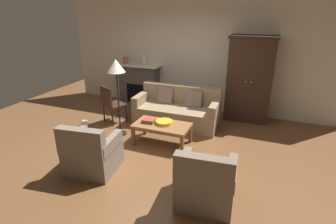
{
  "coord_description": "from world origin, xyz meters",
  "views": [
    {
      "loc": [
        1.86,
        -4.1,
        2.56
      ],
      "look_at": [
        -0.02,
        0.64,
        0.55
      ],
      "focal_mm": 28.44,
      "sensor_mm": 36.0,
      "label": 1
    }
  ],
  "objects_px": {
    "armchair_near_right": "(206,183)",
    "dog": "(84,130)",
    "fruit_bowl": "(164,122)",
    "mantel_vase_cream": "(144,60)",
    "fireplace": "(139,84)",
    "book_stack": "(149,121)",
    "armchair_near_left": "(92,154)",
    "floor_lamp": "(116,70)",
    "armoire": "(250,79)",
    "side_chair_wooden": "(111,102)",
    "coffee_table": "(162,127)",
    "mantel_vase_terracotta": "(126,60)",
    "couch": "(177,111)"
  },
  "relations": [
    {
      "from": "fireplace",
      "to": "book_stack",
      "type": "relative_size",
      "value": 5.01
    },
    {
      "from": "armoire",
      "to": "mantel_vase_terracotta",
      "type": "relative_size",
      "value": 11.88
    },
    {
      "from": "mantel_vase_terracotta",
      "to": "coffee_table",
      "type": "bearing_deg",
      "value": -46.06
    },
    {
      "from": "coffee_table",
      "to": "side_chair_wooden",
      "type": "relative_size",
      "value": 1.22
    },
    {
      "from": "fireplace",
      "to": "armchair_near_left",
      "type": "xyz_separation_m",
      "value": [
        0.83,
        -3.31,
        -0.25
      ]
    },
    {
      "from": "fruit_bowl",
      "to": "book_stack",
      "type": "height_order",
      "value": "book_stack"
    },
    {
      "from": "book_stack",
      "to": "side_chair_wooden",
      "type": "relative_size",
      "value": 0.28
    },
    {
      "from": "mantel_vase_cream",
      "to": "side_chair_wooden",
      "type": "relative_size",
      "value": 0.29
    },
    {
      "from": "armoire",
      "to": "side_chair_wooden",
      "type": "relative_size",
      "value": 2.21
    },
    {
      "from": "fruit_bowl",
      "to": "armchair_near_left",
      "type": "relative_size",
      "value": 0.38
    },
    {
      "from": "mantel_vase_terracotta",
      "to": "dog",
      "type": "relative_size",
      "value": 0.33
    },
    {
      "from": "armoire",
      "to": "armchair_near_left",
      "type": "height_order",
      "value": "armoire"
    },
    {
      "from": "coffee_table",
      "to": "side_chair_wooden",
      "type": "distance_m",
      "value": 1.6
    },
    {
      "from": "armoire",
      "to": "fruit_bowl",
      "type": "height_order",
      "value": "armoire"
    },
    {
      "from": "fireplace",
      "to": "armoire",
      "type": "relative_size",
      "value": 0.63
    },
    {
      "from": "book_stack",
      "to": "mantel_vase_terracotta",
      "type": "xyz_separation_m",
      "value": [
        -1.64,
        2.0,
        0.75
      ]
    },
    {
      "from": "armoire",
      "to": "dog",
      "type": "distance_m",
      "value": 3.88
    },
    {
      "from": "coffee_table",
      "to": "dog",
      "type": "height_order",
      "value": "coffee_table"
    },
    {
      "from": "coffee_table",
      "to": "armchair_near_right",
      "type": "xyz_separation_m",
      "value": [
        1.24,
        -1.38,
        -0.05
      ]
    },
    {
      "from": "fireplace",
      "to": "coffee_table",
      "type": "xyz_separation_m",
      "value": [
        1.54,
        -2.01,
        -0.2
      ]
    },
    {
      "from": "armoire",
      "to": "floor_lamp",
      "type": "relative_size",
      "value": 1.23
    },
    {
      "from": "mantel_vase_terracotta",
      "to": "book_stack",
      "type": "bearing_deg",
      "value": -50.77
    },
    {
      "from": "dog",
      "to": "fruit_bowl",
      "type": "bearing_deg",
      "value": 19.63
    },
    {
      "from": "side_chair_wooden",
      "to": "dog",
      "type": "relative_size",
      "value": 1.76
    },
    {
      "from": "armoire",
      "to": "side_chair_wooden",
      "type": "height_order",
      "value": "armoire"
    },
    {
      "from": "armoire",
      "to": "coffee_table",
      "type": "bearing_deg",
      "value": -126.18
    },
    {
      "from": "side_chair_wooden",
      "to": "mantel_vase_cream",
      "type": "bearing_deg",
      "value": 84.4
    },
    {
      "from": "fireplace",
      "to": "side_chair_wooden",
      "type": "distance_m",
      "value": 1.49
    },
    {
      "from": "fruit_bowl",
      "to": "mantel_vase_cream",
      "type": "relative_size",
      "value": 1.31
    },
    {
      "from": "armchair_near_right",
      "to": "fireplace",
      "type": "bearing_deg",
      "value": 129.31
    },
    {
      "from": "armoire",
      "to": "armchair_near_left",
      "type": "xyz_separation_m",
      "value": [
        -2.12,
        -3.24,
        -0.68
      ]
    },
    {
      "from": "mantel_vase_terracotta",
      "to": "armchair_near_right",
      "type": "xyz_separation_m",
      "value": [
        3.15,
        -3.37,
        -0.89
      ]
    },
    {
      "from": "armoire",
      "to": "mantel_vase_cream",
      "type": "height_order",
      "value": "armoire"
    },
    {
      "from": "coffee_table",
      "to": "mantel_vase_cream",
      "type": "height_order",
      "value": "mantel_vase_cream"
    },
    {
      "from": "mantel_vase_cream",
      "to": "floor_lamp",
      "type": "relative_size",
      "value": 0.16
    },
    {
      "from": "book_stack",
      "to": "mantel_vase_terracotta",
      "type": "distance_m",
      "value": 2.69
    },
    {
      "from": "armchair_near_left",
      "to": "mantel_vase_terracotta",
      "type": "bearing_deg",
      "value": 110.22
    },
    {
      "from": "book_stack",
      "to": "mantel_vase_cream",
      "type": "height_order",
      "value": "mantel_vase_cream"
    },
    {
      "from": "armchair_near_right",
      "to": "dog",
      "type": "bearing_deg",
      "value": 162.33
    },
    {
      "from": "fireplace",
      "to": "mantel_vase_terracotta",
      "type": "distance_m",
      "value": 0.74
    },
    {
      "from": "armchair_near_left",
      "to": "floor_lamp",
      "type": "relative_size",
      "value": 0.54
    },
    {
      "from": "mantel_vase_cream",
      "to": "armchair_near_right",
      "type": "height_order",
      "value": "mantel_vase_cream"
    },
    {
      "from": "dog",
      "to": "floor_lamp",
      "type": "bearing_deg",
      "value": 48.07
    },
    {
      "from": "couch",
      "to": "dog",
      "type": "xyz_separation_m",
      "value": [
        -1.46,
        -1.54,
        -0.07
      ]
    },
    {
      "from": "fruit_bowl",
      "to": "mantel_vase_terracotta",
      "type": "height_order",
      "value": "mantel_vase_terracotta"
    },
    {
      "from": "book_stack",
      "to": "armchair_near_right",
      "type": "height_order",
      "value": "armchair_near_right"
    },
    {
      "from": "book_stack",
      "to": "mantel_vase_cream",
      "type": "xyz_separation_m",
      "value": [
        -1.08,
        2.0,
        0.79
      ]
    },
    {
      "from": "couch",
      "to": "armchair_near_right",
      "type": "relative_size",
      "value": 2.2
    },
    {
      "from": "fireplace",
      "to": "dog",
      "type": "distance_m",
      "value": 2.53
    },
    {
      "from": "floor_lamp",
      "to": "dog",
      "type": "xyz_separation_m",
      "value": [
        -0.51,
        -0.57,
        -1.15
      ]
    }
  ]
}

